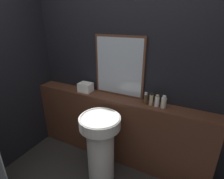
{
  "coord_description": "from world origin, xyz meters",
  "views": [
    {
      "loc": [
        0.85,
        -0.42,
        1.8
      ],
      "look_at": [
        0.01,
        1.24,
        1.05
      ],
      "focal_mm": 28.0,
      "sensor_mm": 36.0,
      "label": 1
    }
  ],
  "objects_px": {
    "pedestal_sink": "(101,144)",
    "conditioner_bottle": "(151,99)",
    "towel_stack": "(86,87)",
    "lotion_bottle": "(157,101)",
    "mirror": "(119,67)",
    "body_wash_bottle": "(164,102)",
    "shampoo_bottle": "(146,99)"
  },
  "relations": [
    {
      "from": "mirror",
      "to": "towel_stack",
      "type": "relative_size",
      "value": 4.21
    },
    {
      "from": "body_wash_bottle",
      "to": "towel_stack",
      "type": "bearing_deg",
      "value": -180.0
    },
    {
      "from": "lotion_bottle",
      "to": "body_wash_bottle",
      "type": "height_order",
      "value": "body_wash_bottle"
    },
    {
      "from": "mirror",
      "to": "conditioner_bottle",
      "type": "xyz_separation_m",
      "value": [
        0.44,
        -0.1,
        -0.3
      ]
    },
    {
      "from": "towel_stack",
      "to": "body_wash_bottle",
      "type": "xyz_separation_m",
      "value": [
        1.02,
        0.0,
        0.01
      ]
    },
    {
      "from": "conditioner_bottle",
      "to": "lotion_bottle",
      "type": "relative_size",
      "value": 1.09
    },
    {
      "from": "conditioner_bottle",
      "to": "body_wash_bottle",
      "type": "relative_size",
      "value": 1.06
    },
    {
      "from": "pedestal_sink",
      "to": "towel_stack",
      "type": "distance_m",
      "value": 0.77
    },
    {
      "from": "mirror",
      "to": "shampoo_bottle",
      "type": "xyz_separation_m",
      "value": [
        0.38,
        -0.1,
        -0.3
      ]
    },
    {
      "from": "pedestal_sink",
      "to": "conditioner_bottle",
      "type": "bearing_deg",
      "value": 43.11
    },
    {
      "from": "lotion_bottle",
      "to": "pedestal_sink",
      "type": "bearing_deg",
      "value": -140.89
    },
    {
      "from": "conditioner_bottle",
      "to": "lotion_bottle",
      "type": "bearing_deg",
      "value": -0.0
    },
    {
      "from": "pedestal_sink",
      "to": "lotion_bottle",
      "type": "xyz_separation_m",
      "value": [
        0.5,
        0.4,
        0.48
      ]
    },
    {
      "from": "lotion_bottle",
      "to": "body_wash_bottle",
      "type": "distance_m",
      "value": 0.07
    },
    {
      "from": "pedestal_sink",
      "to": "body_wash_bottle",
      "type": "xyz_separation_m",
      "value": [
        0.57,
        0.4,
        0.48
      ]
    },
    {
      "from": "mirror",
      "to": "body_wash_bottle",
      "type": "xyz_separation_m",
      "value": [
        0.58,
        -0.1,
        -0.3
      ]
    },
    {
      "from": "towel_stack",
      "to": "shampoo_bottle",
      "type": "relative_size",
      "value": 1.23
    },
    {
      "from": "towel_stack",
      "to": "shampoo_bottle",
      "type": "xyz_separation_m",
      "value": [
        0.82,
        -0.0,
        0.01
      ]
    },
    {
      "from": "pedestal_sink",
      "to": "shampoo_bottle",
      "type": "relative_size",
      "value": 5.95
    },
    {
      "from": "lotion_bottle",
      "to": "towel_stack",
      "type": "bearing_deg",
      "value": 180.0
    },
    {
      "from": "lotion_bottle",
      "to": "conditioner_bottle",
      "type": "bearing_deg",
      "value": 180.0
    },
    {
      "from": "body_wash_bottle",
      "to": "lotion_bottle",
      "type": "bearing_deg",
      "value": -180.0
    },
    {
      "from": "mirror",
      "to": "conditioner_bottle",
      "type": "bearing_deg",
      "value": -12.35
    },
    {
      "from": "pedestal_sink",
      "to": "mirror",
      "type": "height_order",
      "value": "mirror"
    },
    {
      "from": "towel_stack",
      "to": "mirror",
      "type": "bearing_deg",
      "value": 12.35
    },
    {
      "from": "pedestal_sink",
      "to": "conditioner_bottle",
      "type": "distance_m",
      "value": 0.76
    },
    {
      "from": "lotion_bottle",
      "to": "mirror",
      "type": "bearing_deg",
      "value": 169.2
    },
    {
      "from": "conditioner_bottle",
      "to": "body_wash_bottle",
      "type": "bearing_deg",
      "value": 0.0
    },
    {
      "from": "mirror",
      "to": "pedestal_sink",
      "type": "bearing_deg",
      "value": -88.75
    },
    {
      "from": "pedestal_sink",
      "to": "towel_stack",
      "type": "xyz_separation_m",
      "value": [
        -0.45,
        0.4,
        0.48
      ]
    },
    {
      "from": "mirror",
      "to": "lotion_bottle",
      "type": "xyz_separation_m",
      "value": [
        0.51,
        -0.1,
        -0.31
      ]
    },
    {
      "from": "mirror",
      "to": "lotion_bottle",
      "type": "bearing_deg",
      "value": -10.8
    }
  ]
}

